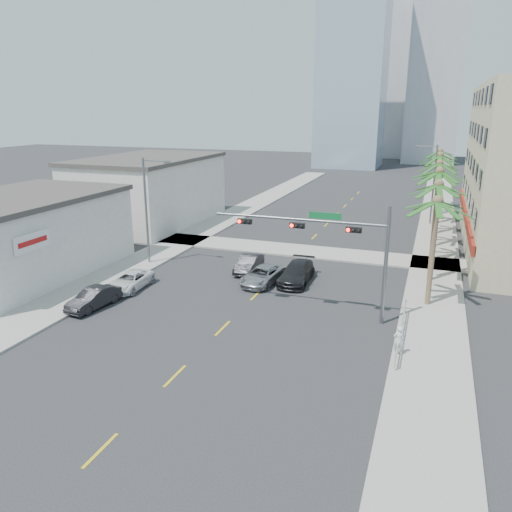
{
  "coord_description": "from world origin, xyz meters",
  "views": [
    {
      "loc": [
        11.31,
        -21.49,
        12.83
      ],
      "look_at": [
        0.67,
        8.14,
        3.5
      ],
      "focal_mm": 35.0,
      "sensor_mm": 36.0,
      "label": 1
    }
  ],
  "objects_px": {
    "car_parked_mid": "(94,298)",
    "car_lane_center": "(263,275)",
    "car_parked_far": "(130,281)",
    "pedestrian": "(399,340)",
    "car_lane_right": "(297,273)",
    "traffic_signal_mast": "(333,240)",
    "car_lane_left": "(249,264)"
  },
  "relations": [
    {
      "from": "traffic_signal_mast",
      "to": "car_lane_right",
      "type": "relative_size",
      "value": 2.15
    },
    {
      "from": "car_lane_left",
      "to": "car_lane_center",
      "type": "xyz_separation_m",
      "value": [
        2.0,
        -2.4,
        -0.03
      ]
    },
    {
      "from": "car_parked_far",
      "to": "car_lane_left",
      "type": "relative_size",
      "value": 1.07
    },
    {
      "from": "car_parked_far",
      "to": "car_lane_center",
      "type": "xyz_separation_m",
      "value": [
        8.84,
        4.38,
        0.03
      ]
    },
    {
      "from": "car_parked_far",
      "to": "car_lane_left",
      "type": "height_order",
      "value": "car_lane_left"
    },
    {
      "from": "traffic_signal_mast",
      "to": "car_lane_right",
      "type": "distance_m",
      "value": 8.08
    },
    {
      "from": "car_lane_center",
      "to": "pedestrian",
      "type": "bearing_deg",
      "value": -32.3
    },
    {
      "from": "car_parked_mid",
      "to": "car_lane_center",
      "type": "relative_size",
      "value": 0.87
    },
    {
      "from": "car_lane_left",
      "to": "car_lane_right",
      "type": "distance_m",
      "value": 4.51
    },
    {
      "from": "traffic_signal_mast",
      "to": "car_lane_left",
      "type": "bearing_deg",
      "value": 139.74
    },
    {
      "from": "car_lane_right",
      "to": "pedestrian",
      "type": "xyz_separation_m",
      "value": [
        8.3,
        -9.75,
        0.2
      ]
    },
    {
      "from": "car_parked_mid",
      "to": "car_parked_far",
      "type": "bearing_deg",
      "value": 94.35
    },
    {
      "from": "car_lane_right",
      "to": "pedestrian",
      "type": "bearing_deg",
      "value": -51.29
    },
    {
      "from": "car_parked_mid",
      "to": "traffic_signal_mast",
      "type": "bearing_deg",
      "value": 21.6
    },
    {
      "from": "car_lane_center",
      "to": "car_lane_right",
      "type": "bearing_deg",
      "value": 33.36
    },
    {
      "from": "traffic_signal_mast",
      "to": "pedestrian",
      "type": "relative_size",
      "value": 6.95
    },
    {
      "from": "car_parked_mid",
      "to": "car_lane_right",
      "type": "height_order",
      "value": "car_lane_right"
    },
    {
      "from": "pedestrian",
      "to": "car_lane_left",
      "type": "bearing_deg",
      "value": -58.53
    },
    {
      "from": "car_lane_center",
      "to": "car_lane_right",
      "type": "relative_size",
      "value": 0.91
    },
    {
      "from": "car_lane_center",
      "to": "pedestrian",
      "type": "relative_size",
      "value": 2.93
    },
    {
      "from": "traffic_signal_mast",
      "to": "car_parked_far",
      "type": "relative_size",
      "value": 2.5
    },
    {
      "from": "car_parked_mid",
      "to": "pedestrian",
      "type": "xyz_separation_m",
      "value": [
        19.7,
        -0.2,
        0.28
      ]
    },
    {
      "from": "car_parked_mid",
      "to": "car_lane_left",
      "type": "height_order",
      "value": "car_lane_left"
    },
    {
      "from": "car_lane_center",
      "to": "car_lane_right",
      "type": "xyz_separation_m",
      "value": [
        2.35,
        1.19,
        0.1
      ]
    },
    {
      "from": "car_parked_mid",
      "to": "pedestrian",
      "type": "relative_size",
      "value": 2.54
    },
    {
      "from": "traffic_signal_mast",
      "to": "car_lane_right",
      "type": "xyz_separation_m",
      "value": [
        -3.78,
        5.68,
        -4.31
      ]
    },
    {
      "from": "car_parked_mid",
      "to": "car_lane_right",
      "type": "xyz_separation_m",
      "value": [
        11.4,
        9.55,
        0.08
      ]
    },
    {
      "from": "traffic_signal_mast",
      "to": "pedestrian",
      "type": "xyz_separation_m",
      "value": [
        4.52,
        -4.07,
        -4.11
      ]
    },
    {
      "from": "car_parked_far",
      "to": "car_parked_mid",
      "type": "bearing_deg",
      "value": -95.2
    },
    {
      "from": "car_lane_center",
      "to": "car_parked_far",
      "type": "bearing_deg",
      "value": -147.18
    },
    {
      "from": "car_parked_mid",
      "to": "car_lane_center",
      "type": "bearing_deg",
      "value": 50.05
    },
    {
      "from": "car_parked_far",
      "to": "pedestrian",
      "type": "relative_size",
      "value": 2.78
    }
  ]
}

